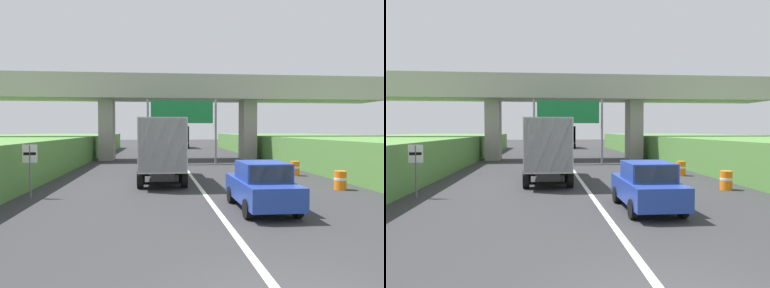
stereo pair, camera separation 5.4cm
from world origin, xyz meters
TOP-DOWN VIEW (x-y plane):
  - lane_centre_stripe at (0.00, 23.19)m, footprint 0.20×86.39m
  - overpass_bridge at (0.00, 28.99)m, footprint 40.00×4.80m
  - overhead_highway_sign at (0.00, 24.35)m, footprint 5.88×0.18m
  - speed_limit_sign at (-7.40, 10.14)m, footprint 0.60×0.08m
  - truck_silver at (1.57, 50.90)m, footprint 2.44×7.30m
  - truck_green at (-1.84, 14.36)m, footprint 2.44×7.30m
  - car_blue at (1.59, 6.96)m, footprint 1.86×4.10m
  - car_red at (-1.86, 50.16)m, footprint 1.86×4.10m
  - construction_barrel_1 at (6.58, 10.75)m, footprint 0.57×0.57m
  - construction_barrel_2 at (6.45, 16.00)m, footprint 0.57×0.57m

SIDE VIEW (x-z plane):
  - lane_centre_stripe at x=0.00m, z-range 0.00..0.01m
  - construction_barrel_1 at x=6.58m, z-range 0.01..0.91m
  - construction_barrel_2 at x=6.45m, z-range 0.01..0.91m
  - car_blue at x=1.59m, z-range 0.00..1.72m
  - car_red at x=-1.86m, z-range 0.00..1.72m
  - speed_limit_sign at x=-7.40m, z-range 0.36..2.59m
  - truck_silver at x=1.57m, z-range 0.21..3.65m
  - truck_green at x=-1.84m, z-range 0.21..3.65m
  - overhead_highway_sign at x=0.00m, z-range 1.30..6.71m
  - overpass_bridge at x=0.00m, z-range 2.03..9.95m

